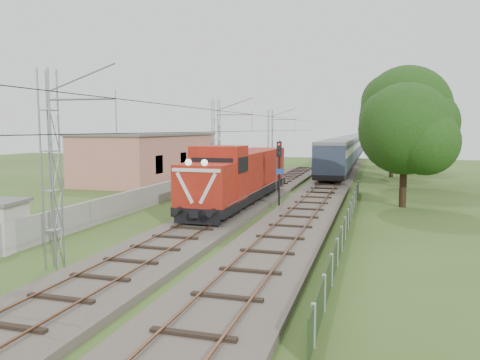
% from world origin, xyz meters
% --- Properties ---
extents(ground, '(140.00, 140.00, 0.00)m').
position_xyz_m(ground, '(0.00, 0.00, 0.00)').
color(ground, '#34471A').
rests_on(ground, ground).
extents(track_main, '(4.20, 70.00, 0.45)m').
position_xyz_m(track_main, '(0.00, 7.00, 0.18)').
color(track_main, '#6B6054').
rests_on(track_main, ground).
extents(track_side, '(4.20, 80.00, 0.45)m').
position_xyz_m(track_side, '(5.00, 20.00, 0.18)').
color(track_side, '#6B6054').
rests_on(track_side, ground).
extents(catenary, '(3.31, 70.00, 8.00)m').
position_xyz_m(catenary, '(-2.95, 12.00, 4.05)').
color(catenary, gray).
rests_on(catenary, ground).
extents(boundary_wall, '(0.25, 40.00, 1.50)m').
position_xyz_m(boundary_wall, '(-6.50, 12.00, 0.75)').
color(boundary_wall, '#9E9E99').
rests_on(boundary_wall, ground).
extents(station_building, '(8.40, 20.40, 5.22)m').
position_xyz_m(station_building, '(-15.00, 24.00, 2.63)').
color(station_building, '#BC7465').
rests_on(station_building, ground).
extents(fence, '(0.12, 32.00, 1.20)m').
position_xyz_m(fence, '(8.00, 3.00, 0.60)').
color(fence, black).
rests_on(fence, ground).
extents(locomotive, '(3.13, 17.88, 4.54)m').
position_xyz_m(locomotive, '(0.00, 8.79, 2.32)').
color(locomotive, black).
rests_on(locomotive, ground).
extents(coach_rake, '(3.24, 120.96, 3.74)m').
position_xyz_m(coach_rake, '(5.00, 82.42, 2.66)').
color(coach_rake, black).
rests_on(coach_rake, ground).
extents(signal_post, '(0.52, 0.42, 4.85)m').
position_xyz_m(signal_post, '(2.94, 8.31, 3.33)').
color(signal_post, black).
rests_on(signal_post, ground).
extents(tree_a, '(6.92, 6.59, 8.97)m').
position_xyz_m(tree_a, '(11.45, 11.98, 5.60)').
color(tree_a, '#311D14').
rests_on(tree_a, ground).
extents(tree_b, '(9.05, 8.62, 11.73)m').
position_xyz_m(tree_b, '(12.17, 24.44, 7.32)').
color(tree_b, '#311D14').
rests_on(tree_b, ground).
extents(tree_c, '(5.61, 5.34, 7.27)m').
position_xyz_m(tree_c, '(11.27, 34.25, 4.53)').
color(tree_c, '#311D14').
rests_on(tree_c, ground).
extents(tree_d, '(6.35, 6.05, 8.23)m').
position_xyz_m(tree_d, '(14.33, 41.19, 5.13)').
color(tree_d, '#311D14').
rests_on(tree_d, ground).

